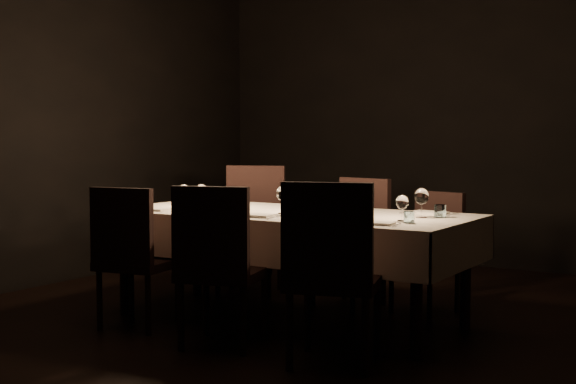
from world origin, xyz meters
The scene contains 14 objects.
room centered at (0.00, 0.00, 1.50)m, with size 5.01×6.01×3.01m.
dining_table centered at (0.00, 0.00, 0.69)m, with size 2.52×1.12×0.76m.
chair_near_left centered at (-0.77, -0.72, 0.52)m, with size 0.52×0.52×0.95m.
place_setting_near_left centered at (-0.81, -0.22, 0.83)m, with size 0.31×0.40×0.17m.
chair_near_center centered at (0.01, -0.82, 0.54)m, with size 0.58×0.58×0.99m.
place_setting_near_center centered at (0.04, -0.22, 0.84)m, with size 0.36×0.41×0.19m.
chair_near_right centered at (0.78, -0.82, 0.56)m, with size 0.62×0.62×1.04m.
place_setting_near_right centered at (0.90, -0.22, 0.83)m, with size 0.30×0.39×0.16m.
chair_far_left centered at (-0.83, 0.78, 0.56)m, with size 0.64×0.64×1.04m.
place_setting_far_left centered at (-0.83, 0.22, 0.82)m, with size 0.30×0.39×0.16m.
chair_far_center centered at (0.12, 0.78, 0.53)m, with size 0.54×0.54×0.96m.
place_setting_far_center centered at (0.03, 0.22, 0.83)m, with size 0.32×0.40×0.18m.
chair_far_right centered at (0.71, 0.85, 0.49)m, with size 0.51×0.51×0.87m.
place_setting_far_right centered at (0.93, 0.22, 0.84)m, with size 0.36×0.41×0.19m.
Camera 1 is at (2.86, -4.66, 1.28)m, focal length 50.00 mm.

